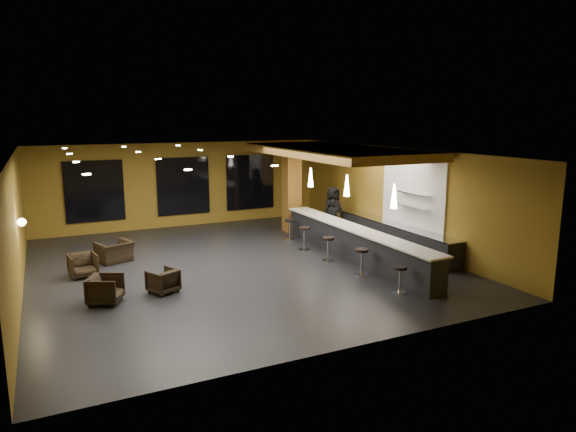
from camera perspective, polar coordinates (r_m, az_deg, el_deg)
name	(u,v)px	position (r m, az deg, el deg)	size (l,w,h in m)	color
floor	(237,266)	(16.22, -5.64, -5.58)	(12.00, 13.00, 0.10)	black
ceiling	(235,151)	(15.58, -5.89, 7.21)	(12.00, 13.00, 0.10)	black
wall_back	(183,185)	(22.00, -11.62, 3.45)	(12.00, 0.10, 3.50)	olive
wall_front	(353,265)	(10.05, 7.20, -5.40)	(12.00, 0.10, 3.50)	olive
wall_left	(14,228)	(14.91, -28.17, -1.21)	(0.10, 13.00, 3.50)	olive
wall_right	(396,197)	(18.71, 11.94, 2.12)	(0.10, 13.00, 3.50)	olive
wood_soffit	(333,151)	(18.21, 5.04, 7.18)	(3.60, 8.00, 0.28)	#B48034
window_left	(95,191)	(21.33, -20.70, 2.59)	(2.20, 0.06, 2.40)	black
window_center	(183,186)	(21.90, -11.55, 3.28)	(2.20, 0.06, 2.40)	black
window_right	(250,182)	(22.81, -4.22, 3.78)	(2.20, 0.06, 2.40)	black
tile_backsplash	(413,194)	(17.84, 13.69, 2.43)	(0.06, 3.20, 2.40)	white
bar_counter	(354,244)	(16.79, 7.32, -3.10)	(0.60, 8.00, 1.00)	black
bar_top	(354,228)	(16.67, 7.37, -1.35)	(0.78, 8.10, 0.05)	white
prep_counter	(394,237)	(18.33, 11.73, -2.26)	(0.70, 6.00, 0.86)	black
prep_top	(395,224)	(18.23, 11.78, -0.87)	(0.72, 6.00, 0.03)	silver
wall_shelf_lower	(413,207)	(17.66, 13.69, 1.03)	(0.30, 1.50, 0.03)	silver
wall_shelf_upper	(413,193)	(17.59, 13.75, 2.47)	(0.30, 1.50, 0.03)	silver
column	(292,188)	(20.48, 0.40, 3.12)	(0.60, 0.60, 3.50)	brown
wall_sconce	(22,222)	(15.39, -27.49, -0.61)	(0.22, 0.22, 0.22)	#FFE5B2
pendant_0	(394,196)	(14.82, 11.70, 2.17)	(0.20, 0.20, 0.70)	white
pendant_1	(347,186)	(16.85, 6.56, 3.38)	(0.20, 0.20, 0.70)	white
pendant_2	(311,177)	(19.00, 2.53, 4.31)	(0.20, 0.20, 0.70)	white
staff_a	(333,219)	(19.44, 5.07, -0.34)	(0.55, 0.36, 1.50)	black
staff_b	(333,211)	(20.31, 5.04, 0.52)	(0.86, 0.67, 1.76)	black
staff_c	(333,211)	(20.17, 4.99, 0.61)	(0.91, 0.60, 1.87)	black
armchair_a	(105,289)	(13.62, -19.63, -7.69)	(0.75, 0.78, 0.71)	black
armchair_b	(163,281)	(13.99, -13.72, -7.01)	(0.67, 0.69, 0.63)	black
armchair_c	(83,265)	(16.02, -21.82, -5.10)	(0.73, 0.75, 0.68)	black
armchair_d	(114,252)	(17.27, -18.72, -3.78)	(1.02, 0.89, 0.66)	black
bar_stool_0	(400,276)	(13.85, 12.36, -6.52)	(0.36, 0.36, 0.72)	silver
bar_stool_1	(362,258)	(15.13, 8.21, -4.68)	(0.40, 0.40, 0.79)	silver
bar_stool_2	(328,246)	(16.45, 4.49, -3.32)	(0.40, 0.40, 0.79)	silver
bar_stool_3	(304,236)	(17.71, 1.83, -2.18)	(0.41, 0.41, 0.82)	silver
bar_stool_4	(290,227)	(19.24, 0.21, -1.20)	(0.39, 0.39, 0.77)	silver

